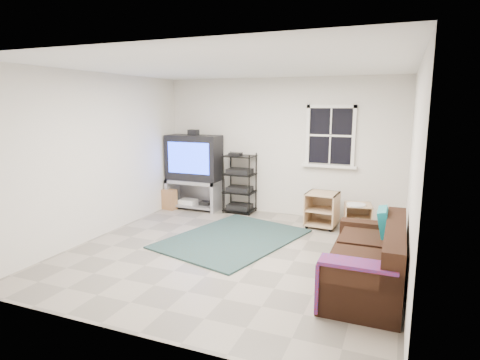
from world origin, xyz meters
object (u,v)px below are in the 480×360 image
at_px(av_rack, 240,187).
at_px(sofa, 369,263).
at_px(side_table_right, 357,215).
at_px(tv_unit, 194,166).
at_px(side_table_left, 323,208).

bearing_deg(av_rack, sofa, -43.44).
bearing_deg(side_table_right, sofa, -80.54).
bearing_deg(sofa, side_table_right, 99.46).
bearing_deg(tv_unit, av_rack, 3.66).
height_order(tv_unit, side_table_left, tv_unit).
relative_size(side_table_left, sofa, 0.33).
distance_m(side_table_left, sofa, 2.38).
xyz_separation_m(side_table_left, sofa, (0.95, -2.18, -0.03)).
distance_m(av_rack, sofa, 3.64).
relative_size(tv_unit, av_rack, 1.37).
bearing_deg(tv_unit, side_table_left, -5.54).
bearing_deg(side_table_right, av_rack, 170.10).
distance_m(side_table_left, side_table_right, 0.60).
bearing_deg(side_table_left, side_table_right, -7.68).
relative_size(tv_unit, side_table_left, 2.65).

